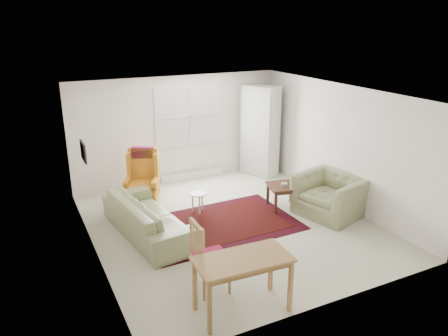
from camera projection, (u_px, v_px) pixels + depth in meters
name	position (u px, v px, depth m)	size (l,w,h in m)	color
room	(227.00, 159.00, 8.09)	(5.04, 5.54, 2.51)	beige
rug	(218.00, 224.00, 8.28)	(2.96, 1.90, 0.03)	black
sofa	(149.00, 210.00, 7.81)	(2.36, 0.92, 0.95)	#808659
armchair	(331.00, 192.00, 8.62)	(1.24, 1.08, 0.96)	#808659
wingback_chair	(142.00, 177.00, 9.14)	(0.66, 0.70, 1.15)	orange
coffee_table	(284.00, 196.00, 8.98)	(0.61, 0.61, 0.50)	#3F2013
stool	(198.00, 203.00, 8.75)	(0.32, 0.32, 0.43)	white
cabinet	(260.00, 131.00, 10.70)	(0.46, 0.88, 2.21)	silver
desk	(242.00, 285.00, 5.75)	(1.26, 0.63, 0.80)	#AC8045
desk_chair	(211.00, 256.00, 6.15)	(0.48, 0.48, 1.10)	#AC8045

